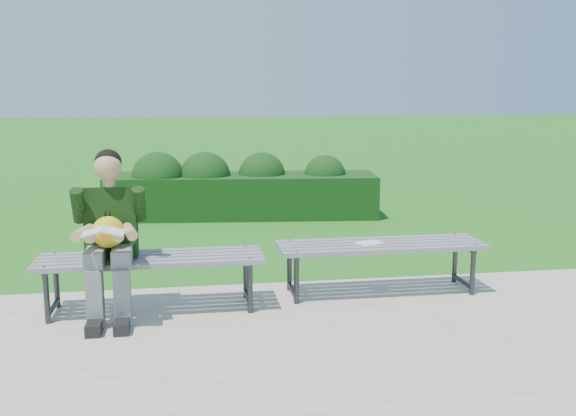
# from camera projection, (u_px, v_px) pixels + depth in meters

# --- Properties ---
(ground) EXTENTS (80.00, 80.00, 0.00)m
(ground) POSITION_uv_depth(u_px,v_px,m) (241.00, 286.00, 5.93)
(ground) COLOR #167817
(ground) RESTS_ON ground
(walkway) EXTENTS (30.00, 3.50, 0.02)m
(walkway) POSITION_uv_depth(u_px,v_px,m) (263.00, 363.00, 4.23)
(walkway) COLOR #B8B09B
(walkway) RESTS_ON ground
(hedge) EXTENTS (3.88, 1.32, 0.94)m
(hedge) POSITION_uv_depth(u_px,v_px,m) (236.00, 188.00, 9.20)
(hedge) COLOR #163B10
(hedge) RESTS_ON ground
(bench_left) EXTENTS (1.80, 0.50, 0.46)m
(bench_left) POSITION_uv_depth(u_px,v_px,m) (151.00, 263.00, 5.16)
(bench_left) COLOR gray
(bench_left) RESTS_ON walkway
(bench_right) EXTENTS (1.80, 0.50, 0.46)m
(bench_right) POSITION_uv_depth(u_px,v_px,m) (381.00, 249.00, 5.62)
(bench_right) COLOR gray
(bench_right) RESTS_ON walkway
(seated_boy) EXTENTS (0.56, 0.76, 1.31)m
(seated_boy) POSITION_uv_depth(u_px,v_px,m) (110.00, 230.00, 4.97)
(seated_boy) COLOR slate
(seated_boy) RESTS_ON walkway
(paper_sheet) EXTENTS (0.26, 0.23, 0.01)m
(paper_sheet) POSITION_uv_depth(u_px,v_px,m) (370.00, 243.00, 5.59)
(paper_sheet) COLOR white
(paper_sheet) RESTS_ON bench_right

